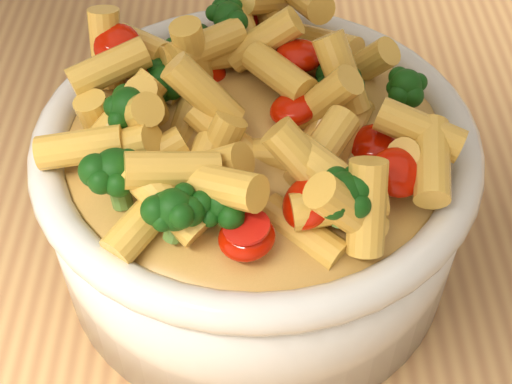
{
  "coord_description": "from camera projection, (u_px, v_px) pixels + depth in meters",
  "views": [
    {
      "loc": [
        -0.03,
        -0.24,
        1.27
      ],
      "look_at": [
        -0.03,
        0.06,
        0.95
      ],
      "focal_mm": 50.0,
      "sensor_mm": 36.0,
      "label": 1
    }
  ],
  "objects": [
    {
      "name": "serving_bowl",
      "position": [
        256.0,
        190.0,
        0.44
      ],
      "size": [
        0.26,
        0.26,
        0.11
      ],
      "color": "silver",
      "rests_on": "table"
    },
    {
      "name": "pasta_salad",
      "position": [
        256.0,
        105.0,
        0.39
      ],
      "size": [
        0.2,
        0.2,
        0.05
      ],
      "color": "#F3B64C",
      "rests_on": "serving_bowl"
    }
  ]
}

